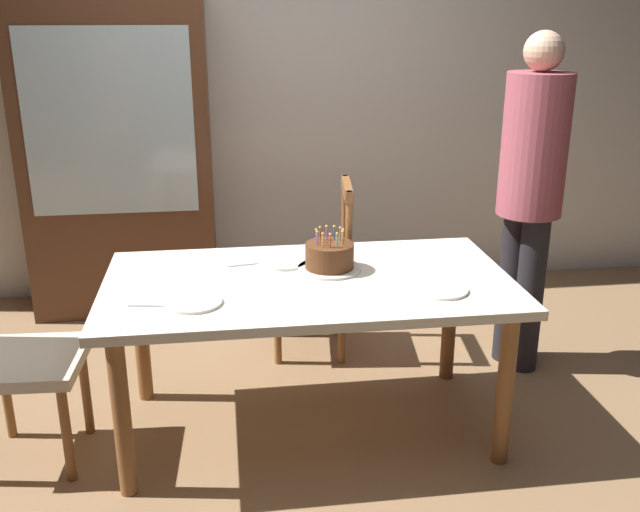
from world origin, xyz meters
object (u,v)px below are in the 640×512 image
at_px(plate_near_celebrant, 194,302).
at_px(person_guest, 531,185).
at_px(birthday_cake, 329,257).
at_px(plate_far_side, 284,262).
at_px(plate_near_guest, 441,290).
at_px(chair_spindle_back, 315,272).
at_px(dining_table, 308,297).
at_px(chair_upholstered, 2,344).
at_px(china_cabinet, 119,159).

distance_m(plate_near_celebrant, person_guest, 1.80).
height_order(birthday_cake, plate_far_side, birthday_cake).
bearing_deg(person_guest, plate_near_guest, -133.80).
relative_size(birthday_cake, chair_spindle_back, 0.29).
relative_size(plate_near_guest, chair_spindle_back, 0.23).
bearing_deg(dining_table, chair_upholstered, -176.87).
xyz_separation_m(birthday_cake, chair_spindle_back, (0.02, 0.69, -0.32)).
bearing_deg(plate_near_guest, china_cabinet, 129.82).
bearing_deg(china_cabinet, chair_upholstered, -100.15).
bearing_deg(birthday_cake, plate_near_guest, -36.79).
bearing_deg(dining_table, plate_far_side, 112.26).
bearing_deg(chair_upholstered, dining_table, 3.13).
distance_m(dining_table, chair_spindle_back, 0.81).
relative_size(plate_far_side, china_cabinet, 0.12).
distance_m(birthday_cake, chair_upholstered, 1.39).
height_order(birthday_cake, chair_spindle_back, chair_spindle_back).
xyz_separation_m(person_guest, china_cabinet, (-2.13, 1.09, -0.03)).
relative_size(dining_table, plate_far_side, 7.82).
bearing_deg(chair_spindle_back, chair_upholstered, -148.30).
height_order(dining_table, chair_upholstered, chair_upholstered).
bearing_deg(birthday_cake, plate_near_celebrant, -152.02).
bearing_deg(dining_table, birthday_cake, 42.71).
height_order(birthday_cake, chair_upholstered, chair_upholstered).
distance_m(plate_far_side, chair_spindle_back, 0.67).
distance_m(birthday_cake, plate_near_guest, 0.52).
bearing_deg(person_guest, plate_near_celebrant, -157.47).
xyz_separation_m(plate_near_guest, china_cabinet, (-1.47, 1.77, 0.22)).
xyz_separation_m(chair_spindle_back, person_guest, (1.04, -0.31, 0.52)).
bearing_deg(birthday_cake, chair_spindle_back, 87.96).
xyz_separation_m(birthday_cake, plate_far_side, (-0.19, 0.11, -0.05)).
xyz_separation_m(birthday_cake, chair_upholstered, (-1.35, -0.17, -0.25)).
height_order(plate_far_side, chair_upholstered, chair_upholstered).
bearing_deg(plate_far_side, chair_upholstered, -166.54).
bearing_deg(birthday_cake, dining_table, -137.29).
height_order(plate_far_side, person_guest, person_guest).
bearing_deg(china_cabinet, chair_spindle_back, -35.44).
relative_size(plate_near_celebrant, plate_near_guest, 1.00).
bearing_deg(chair_upholstered, plate_far_side, 13.46).
bearing_deg(person_guest, chair_upholstered, -167.42).
distance_m(dining_table, plate_far_side, 0.24).
relative_size(dining_table, chair_upholstered, 1.81).
relative_size(plate_far_side, chair_upholstered, 0.23).
relative_size(plate_near_celebrant, chair_upholstered, 0.23).
bearing_deg(chair_upholstered, plate_near_celebrant, -10.35).
bearing_deg(chair_upholstered, chair_spindle_back, 31.70).
relative_size(birthday_cake, plate_near_celebrant, 1.27).
height_order(dining_table, plate_far_side, plate_far_side).
distance_m(birthday_cake, china_cabinet, 1.81).
xyz_separation_m(plate_far_side, chair_spindle_back, (0.22, 0.57, -0.27)).
bearing_deg(plate_near_celebrant, chair_spindle_back, 58.76).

